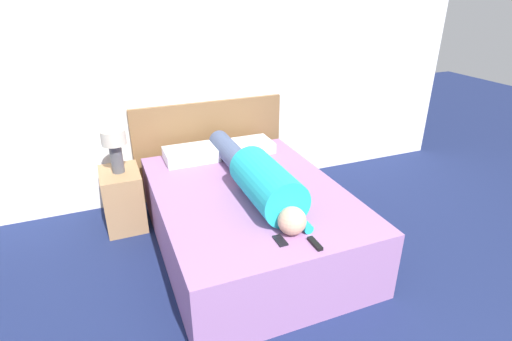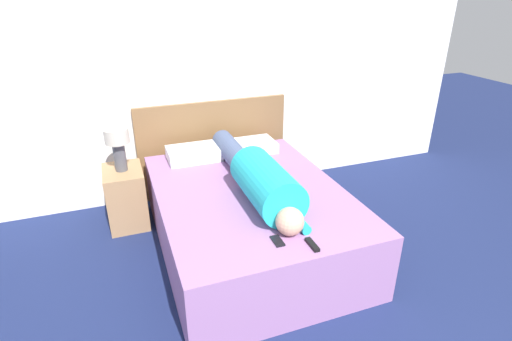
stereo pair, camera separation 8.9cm
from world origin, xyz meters
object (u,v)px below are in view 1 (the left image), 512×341
(pillow_near_headboard, at_px, (191,154))
(pillow_second, at_px, (248,146))
(bed, at_px, (249,219))
(person_lying, at_px, (258,177))
(table_lamp, at_px, (114,145))
(tv_remote, at_px, (315,244))
(nightstand, at_px, (123,199))
(cell_phone, at_px, (280,241))

(pillow_near_headboard, distance_m, pillow_second, 0.61)
(bed, xyz_separation_m, person_lying, (0.04, -0.09, 0.44))
(table_lamp, distance_m, tv_remote, 2.06)
(nightstand, relative_size, tv_remote, 3.84)
(pillow_near_headboard, relative_size, cell_phone, 3.99)
(bed, distance_m, table_lamp, 1.39)
(person_lying, distance_m, cell_phone, 0.71)
(tv_remote, bearing_deg, pillow_second, 83.94)
(pillow_near_headboard, relative_size, tv_remote, 3.46)
(pillow_near_headboard, distance_m, cell_phone, 1.62)
(person_lying, xyz_separation_m, tv_remote, (0.08, -0.82, -0.14))
(cell_phone, bearing_deg, table_lamp, 120.39)
(tv_remote, bearing_deg, pillow_near_headboard, 103.71)
(bed, relative_size, pillow_near_headboard, 4.01)
(nightstand, bearing_deg, person_lying, -40.40)
(table_lamp, xyz_separation_m, tv_remote, (1.12, -1.70, -0.26))
(tv_remote, bearing_deg, nightstand, 123.40)
(tv_remote, bearing_deg, table_lamp, 123.40)
(cell_phone, bearing_deg, person_lying, 80.34)
(bed, height_order, table_lamp, table_lamp)
(bed, bearing_deg, person_lying, -65.82)
(nightstand, bearing_deg, cell_phone, -59.61)
(pillow_second, relative_size, cell_phone, 3.79)
(person_lying, relative_size, pillow_second, 3.68)
(table_lamp, xyz_separation_m, cell_phone, (0.92, -1.58, -0.27))
(pillow_near_headboard, height_order, cell_phone, pillow_near_headboard)
(cell_phone, bearing_deg, nightstand, 120.39)
(bed, bearing_deg, tv_remote, -82.30)
(table_lamp, relative_size, cell_phone, 3.16)
(bed, relative_size, table_lamp, 5.07)
(bed, height_order, person_lying, person_lying)
(table_lamp, bearing_deg, pillow_second, 1.29)
(table_lamp, height_order, tv_remote, table_lamp)
(nightstand, xyz_separation_m, pillow_near_headboard, (0.70, 0.03, 0.35))
(pillow_second, bearing_deg, person_lying, -106.16)
(nightstand, distance_m, person_lying, 1.44)
(nightstand, bearing_deg, bed, -38.46)
(pillow_second, xyz_separation_m, cell_phone, (-0.38, -1.60, -0.05))
(person_lying, relative_size, cell_phone, 13.95)
(bed, relative_size, nightstand, 3.61)
(pillow_near_headboard, bearing_deg, person_lying, -69.57)
(nightstand, xyz_separation_m, person_lying, (1.04, -0.89, 0.44))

